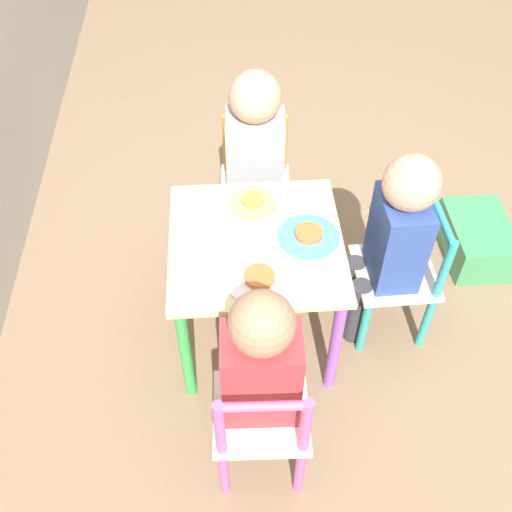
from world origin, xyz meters
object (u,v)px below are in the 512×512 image
Objects in this scene: child_right at (255,152)px; plate_front at (309,236)px; chair_orange at (255,187)px; chair_teal at (401,275)px; plate_left at (260,279)px; chair_pink at (261,423)px; child_front at (393,236)px; plate_right at (253,202)px; storage_bin at (476,239)px; kids_table at (256,258)px; child_left at (261,367)px.

plate_front is at bearing -69.10° from child_right.
chair_orange is 0.67× the size of child_right.
chair_teal is 0.56m from plate_left.
plate_left is (0.32, -0.02, 0.22)m from chair_pink.
child_front is (-0.41, -0.40, -0.02)m from child_right.
plate_front is at bearing -135.00° from plate_right.
plate_right reaches higher than storage_bin.
chair_teal is (0.01, -0.48, -0.14)m from kids_table.
child_front reaches higher than plate_front.
plate_right is at bearing -0.00° from plate_left.
child_right reaches higher than plate_front.
child_left is 0.27m from plate_left.
child_right reaches higher than child_left.
plate_left is 1.04× the size of plate_front.
child_right is at bearing 82.90° from storage_bin.
chair_teal is 0.70× the size of child_left.
child_front is at bearing -109.25° from plate_right.
child_left is (-0.43, 0.50, 0.19)m from chair_teal.
chair_orange is at bearing 15.07° from plate_front.
child_front is at bearing -46.71° from chair_orange.
child_right is at bearing -90.62° from chair_pink.
child_right is 1.03× the size of child_front.
plate_right and plate_front have the same top height.
chair_teal reaches higher than plate_front.
chair_teal is at bearing -87.79° from plate_front.
kids_table is 0.71× the size of child_left.
child_left is at bearing -89.34° from child_right.
plate_left reaches higher than storage_bin.
chair_orange is 0.55m from plate_front.
child_front is at bearing -42.64° from child_right.
child_right reaches higher than child_front.
chair_pink reaches higher than plate_left.
plate_right is (0.15, 0.42, 0.03)m from child_front.
chair_orange reaches higher than kids_table.
child_right is at bearing -90.66° from child_left.
plate_left is (-0.17, 0.42, 0.03)m from child_front.
chair_teal is 2.79× the size of plate_front.
plate_left is at bearing -69.64° from child_front.
child_front is 0.27m from plate_front.
chair_pink is 1.22m from storage_bin.
plate_right is (0.58, -0.02, 0.04)m from child_left.
storage_bin is (0.16, -0.88, -0.40)m from plate_right.
chair_teal is 0.69m from child_left.
chair_teal is 0.69× the size of child_front.
plate_right is at bearing -91.66° from chair_orange.
child_left reaches higher than kids_table.
chair_pink is 3.38× the size of plate_right.
chair_orange is at bearing -5.05° from plate_right.
chair_orange is 1.00× the size of chair_teal.
child_front is 0.45m from plate_right.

